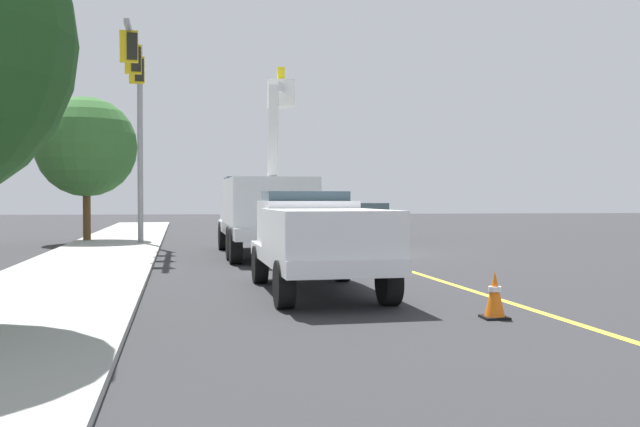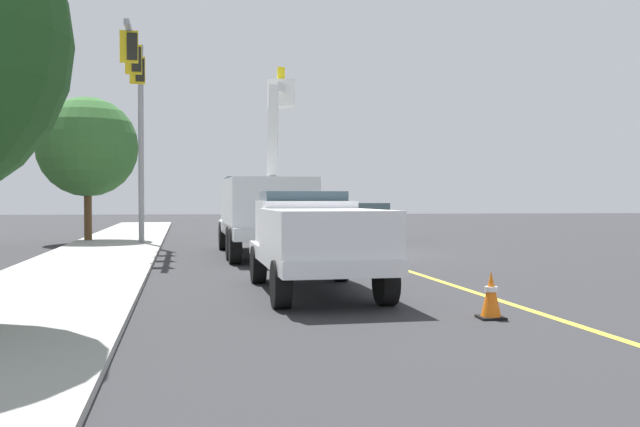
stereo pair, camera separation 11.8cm
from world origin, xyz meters
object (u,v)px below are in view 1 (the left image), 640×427
Objects in this scene: utility_bucket_truck at (263,208)px; traffic_cone_mid_rear at (306,237)px; traffic_cone_mid_front at (343,255)px; service_pickup_truck at (317,238)px; traffic_cone_leading at (495,295)px; passing_minivan at (362,218)px; traffic_signal_mast at (137,96)px.

utility_bucket_truck is 4.63m from traffic_cone_mid_rear.
service_pickup_truck is at bearing 164.89° from traffic_cone_mid_front.
service_pickup_truck is (-9.47, -0.70, -0.48)m from utility_bucket_truck.
service_pickup_truck is 4.90m from traffic_cone_mid_front.
traffic_cone_leading is (-12.76, -3.13, -1.22)m from utility_bucket_truck.
traffic_cone_leading is (-21.44, 1.85, -0.60)m from passing_minivan.
traffic_cone_leading is at bearing -143.53° from service_pickup_truck.
traffic_cone_mid_front and traffic_cone_mid_rear have the same top height.
traffic_cone_mid_front is at bearing -179.43° from traffic_cone_mid_rear.
utility_bucket_truck is 5.32m from traffic_cone_mid_front.
passing_minivan is 6.60× the size of traffic_cone_mid_front.
traffic_cone_mid_rear is (4.05, -1.87, -1.23)m from utility_bucket_truck.
traffic_cone_mid_rear is (8.84, 0.09, 0.00)m from traffic_cone_mid_front.
passing_minivan is 13.81m from traffic_cone_mid_front.
traffic_cone_leading is 1.02× the size of traffic_cone_mid_front.
traffic_signal_mast is at bearing 55.82° from utility_bucket_truck.
traffic_cone_leading reaches higher than traffic_cone_mid_rear.
utility_bucket_truck is at bearing 155.20° from traffic_cone_mid_rear.
traffic_cone_mid_front is (4.68, -1.26, -0.75)m from service_pickup_truck.
traffic_signal_mast is (7.83, 6.44, 5.31)m from traffic_cone_mid_front.
service_pickup_truck is 7.68× the size of traffic_cone_mid_rear.
service_pickup_truck reaches higher than traffic_cone_mid_front.
service_pickup_truck is 7.56× the size of traffic_cone_leading.
service_pickup_truck reaches higher than traffic_cone_leading.
traffic_signal_mast is at bearing 39.44° from traffic_cone_mid_front.
utility_bucket_truck is 13.20m from traffic_cone_leading.
passing_minivan is at bearing -13.28° from service_pickup_truck.
passing_minivan is 0.61× the size of traffic_signal_mast.
traffic_signal_mast reaches higher than traffic_cone_leading.
traffic_signal_mast is (3.04, 4.48, 4.07)m from utility_bucket_truck.
traffic_cone_mid_rear is at bearing 0.57° from traffic_cone_mid_front.
traffic_cone_leading is 1.02× the size of traffic_cone_mid_rear.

